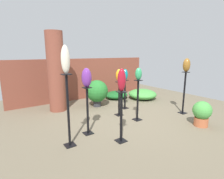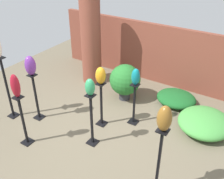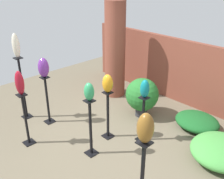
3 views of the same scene
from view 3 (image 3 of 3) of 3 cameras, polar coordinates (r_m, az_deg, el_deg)
name	(u,v)px [view 3 (image 3 of 3)]	position (r m, az deg, el deg)	size (l,w,h in m)	color
ground_plane	(103,143)	(5.12, -1.96, -11.55)	(8.00, 8.00, 0.00)	#6B604C
brick_wall_back	(182,72)	(6.52, 14.97, 3.74)	(5.60, 0.12, 1.55)	brown
brick_pillar	(115,50)	(6.53, 0.67, 8.54)	(0.51, 0.51, 2.39)	brown
pedestal_ivory	(23,91)	(5.93, -18.77, -0.31)	(0.20, 0.20, 1.39)	black
pedestal_amber	(108,117)	(5.06, -0.90, -6.03)	(0.20, 0.20, 0.98)	black
pedestal_violet	(48,102)	(5.68, -13.85, -2.71)	(0.20, 0.20, 1.05)	black
pedestal_ruby	(26,122)	(5.11, -18.21, -6.71)	(0.20, 0.20, 1.03)	black
pedestal_jade	(91,130)	(4.60, -4.67, -8.87)	(0.20, 0.20, 1.08)	black
pedestal_teal	(143,121)	(5.01, 6.73, -6.89)	(0.20, 0.20, 0.92)	black
art_vase_ivory	(16,46)	(5.60, -20.19, 8.98)	(0.16, 0.15, 0.50)	beige
art_vase_amber	(108,83)	(4.73, -0.96, 1.32)	(0.20, 0.20, 0.35)	orange
art_vase_violet	(43,68)	(5.37, -14.69, 4.63)	(0.21, 0.22, 0.40)	#6B2D8C
art_vase_ruby	(20,83)	(4.76, -19.47, 1.36)	(0.16, 0.15, 0.44)	maroon
art_vase_jade	(89,92)	(4.23, -5.02, -0.49)	(0.17, 0.16, 0.31)	#2D9356
art_vase_bronze	(145,128)	(2.99, 7.28, -8.34)	(0.20, 0.20, 0.38)	brown
art_vase_teal	(145,89)	(4.69, 7.14, 0.16)	(0.17, 0.17, 0.34)	#0F727A
potted_plant_front_left	(142,95)	(5.79, 6.57, -1.23)	(0.73, 0.73, 0.88)	#2D2D33
foliage_bed_east	(197,121)	(5.77, 18.02, -6.63)	(0.92, 0.81, 0.29)	#195923
foliage_bed_west	(222,151)	(5.01, 22.78, -12.22)	(1.05, 1.10, 0.37)	#479942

